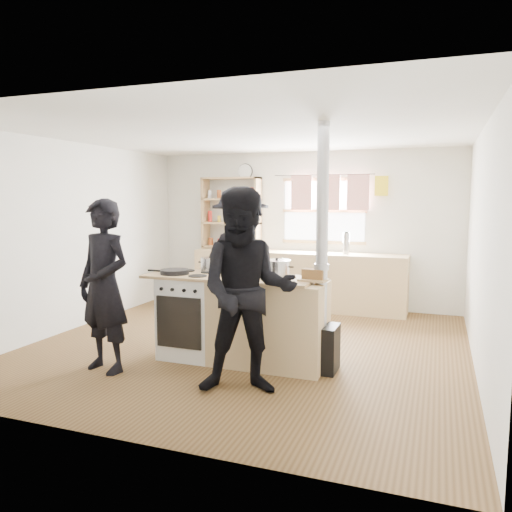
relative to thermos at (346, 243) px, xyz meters
name	(u,v)px	position (x,y,z in m)	size (l,w,h in m)	color
ground	(248,346)	(-0.77, -2.22, -1.07)	(5.00, 5.00, 0.01)	brown
back_counter	(298,280)	(-0.77, 0.00, -0.61)	(3.40, 0.55, 0.90)	tan
shelving_unit	(231,213)	(-1.97, 0.12, 0.45)	(1.00, 0.28, 1.20)	tan
thermos	(346,243)	(0.00, 0.00, 0.00)	(0.10, 0.10, 0.33)	silver
cooking_island	(242,319)	(-0.62, -2.77, -0.60)	(1.97, 0.64, 0.93)	white
skillet_greens	(175,271)	(-1.37, -2.86, -0.11)	(0.32, 0.32, 0.05)	black
roast_tray	(241,272)	(-0.64, -2.73, -0.09)	(0.37, 0.27, 0.08)	silver
stockpot_stove	(210,265)	(-1.08, -2.56, -0.05)	(0.22, 0.22, 0.18)	#B0B0B2
stockpot_counter	(277,269)	(-0.23, -2.75, -0.04)	(0.29, 0.29, 0.22)	silver
bread_board	(314,276)	(0.16, -2.78, -0.08)	(0.31, 0.24, 0.12)	tan
flue_heater	(321,308)	(0.24, -2.76, -0.41)	(0.35, 0.35, 2.50)	black
person_near_left	(104,286)	(-1.82, -3.51, -0.19)	(0.64, 0.42, 1.76)	black
person_near_right	(247,292)	(-0.26, -3.54, -0.14)	(0.90, 0.70, 1.85)	black
person_far	(241,262)	(-1.01, -1.84, -0.11)	(1.23, 0.71, 1.90)	black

